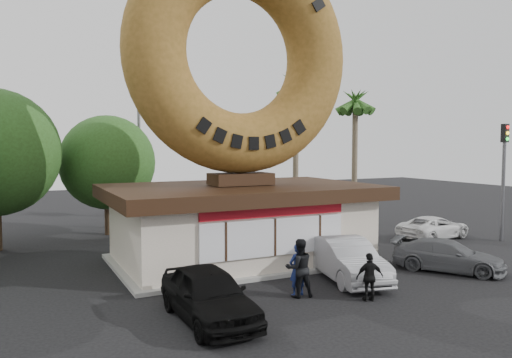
{
  "coord_description": "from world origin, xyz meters",
  "views": [
    {
      "loc": [
        -8.83,
        -13.36,
        5.03
      ],
      "look_at": [
        -0.26,
        4.0,
        3.68
      ],
      "focal_mm": 35.0,
      "sensor_mm": 36.0,
      "label": 1
    }
  ],
  "objects": [
    {
      "name": "ground",
      "position": [
        0.0,
        0.0,
        0.0
      ],
      "size": [
        90.0,
        90.0,
        0.0
      ],
      "primitive_type": "plane",
      "color": "black",
      "rests_on": "ground"
    },
    {
      "name": "donut_shop",
      "position": [
        0.0,
        5.98,
        1.77
      ],
      "size": [
        11.2,
        7.2,
        3.8
      ],
      "color": "silver",
      "rests_on": "ground"
    },
    {
      "name": "giant_donut",
      "position": [
        0.0,
        6.0,
        8.78
      ],
      "size": [
        9.97,
        2.54,
        9.97
      ],
      "primitive_type": "torus",
      "rotation": [
        1.57,
        0.0,
        0.0
      ],
      "color": "olive",
      "rests_on": "donut_shop"
    },
    {
      "name": "tree_mid",
      "position": [
        -4.0,
        15.0,
        4.02
      ],
      "size": [
        5.2,
        5.2,
        6.63
      ],
      "color": "#473321",
      "rests_on": "ground"
    },
    {
      "name": "palm_near",
      "position": [
        7.5,
        14.0,
        8.41
      ],
      "size": [
        2.6,
        2.6,
        9.75
      ],
      "color": "#726651",
      "rests_on": "ground"
    },
    {
      "name": "palm_far",
      "position": [
        11.0,
        12.5,
        7.48
      ],
      "size": [
        2.6,
        2.6,
        8.75
      ],
      "color": "#726651",
      "rests_on": "ground"
    },
    {
      "name": "street_lamp",
      "position": [
        -1.86,
        16.0,
        4.48
      ],
      "size": [
        2.11,
        0.2,
        8.0
      ],
      "color": "#59595E",
      "rests_on": "ground"
    },
    {
      "name": "traffic_signal",
      "position": [
        14.0,
        3.99,
        3.87
      ],
      "size": [
        0.3,
        0.38,
        6.07
      ],
      "color": "#59595E",
      "rests_on": "ground"
    },
    {
      "name": "person_left",
      "position": [
        -0.39,
        0.63,
        0.88
      ],
      "size": [
        0.7,
        0.51,
        1.76
      ],
      "primitive_type": "imported",
      "rotation": [
        0.0,
        0.0,
        3.29
      ],
      "color": "navy",
      "rests_on": "ground"
    },
    {
      "name": "person_center",
      "position": [
        -0.41,
        0.49,
        0.97
      ],
      "size": [
        1.06,
        0.9,
        1.94
      ],
      "primitive_type": "imported",
      "rotation": [
        0.0,
        0.0,
        2.95
      ],
      "color": "black",
      "rests_on": "ground"
    },
    {
      "name": "person_right",
      "position": [
        1.4,
        -0.89,
        0.78
      ],
      "size": [
        0.98,
        0.61,
        1.56
      ],
      "primitive_type": "imported",
      "rotation": [
        0.0,
        0.0,
        2.87
      ],
      "color": "black",
      "rests_on": "ground"
    },
    {
      "name": "car_black",
      "position": [
        -3.88,
        -0.29,
        0.77
      ],
      "size": [
        1.85,
        4.53,
        1.54
      ],
      "primitive_type": "imported",
      "rotation": [
        0.0,
        0.0,
        0.01
      ],
      "color": "black",
      "rests_on": "ground"
    },
    {
      "name": "car_silver",
      "position": [
        2.25,
        1.49,
        0.77
      ],
      "size": [
        2.59,
        4.9,
        1.53
      ],
      "primitive_type": "imported",
      "rotation": [
        0.0,
        0.0,
        -0.22
      ],
      "color": "#98999D",
      "rests_on": "ground"
    },
    {
      "name": "car_grey",
      "position": [
        6.65,
        0.76,
        0.62
      ],
      "size": [
        3.89,
        4.46,
        1.23
      ],
      "primitive_type": "imported",
      "rotation": [
        0.0,
        0.0,
        0.62
      ],
      "color": "#5D5F62",
      "rests_on": "ground"
    },
    {
      "name": "car_white",
      "position": [
        11.34,
        6.05,
        0.6
      ],
      "size": [
        4.59,
        2.66,
        1.2
      ],
      "primitive_type": "imported",
      "rotation": [
        0.0,
        0.0,
        1.73
      ],
      "color": "silver",
      "rests_on": "ground"
    }
  ]
}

